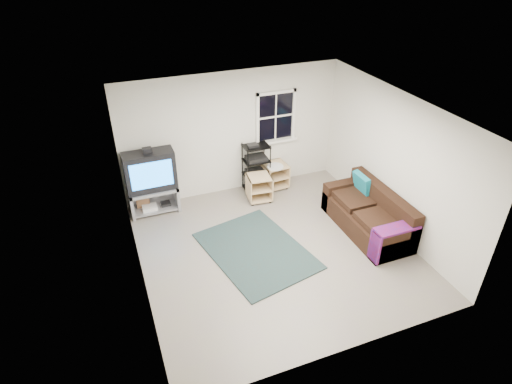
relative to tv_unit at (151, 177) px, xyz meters
name	(u,v)px	position (x,y,z in m)	size (l,w,h in m)	color
room	(276,120)	(2.72, 0.23, 0.70)	(4.60, 4.62, 4.60)	slate
tv_unit	(151,177)	(0.00, 0.00, 0.00)	(0.96, 0.48, 1.41)	#97979E
av_rack	(256,170)	(2.21, 0.05, -0.30)	(0.54, 0.39, 1.08)	black
side_table_left	(259,186)	(2.12, -0.33, -0.47)	(0.53, 0.53, 0.56)	#D6B383
side_table_right	(274,173)	(2.63, 0.02, -0.45)	(0.53, 0.55, 0.58)	#D6B383
sofa	(369,215)	(3.65, -2.10, -0.46)	(0.86, 1.94, 0.89)	black
shag_rug	(256,250)	(1.44, -1.94, -0.76)	(1.52, 2.08, 0.02)	black
paper_bag	(143,201)	(-0.21, 0.13, -0.59)	(0.26, 0.17, 0.37)	#906140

